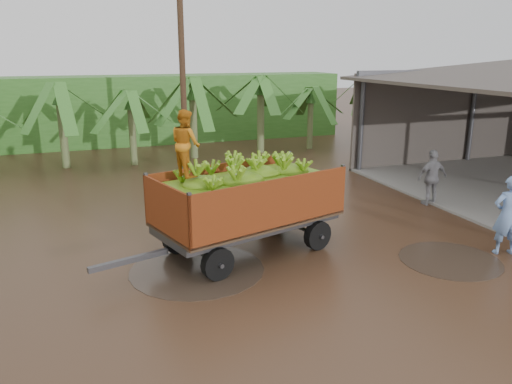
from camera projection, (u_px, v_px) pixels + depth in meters
The scene contains 7 objects.
ground at pixel (302, 230), 14.05m from camera, with size 100.00×100.00×0.00m, color black.
hedge_north at pixel (146, 109), 27.36m from camera, with size 22.00×3.00×3.60m, color #2D661E.
banana_trailer at pixel (247, 199), 12.19m from camera, with size 6.30×3.33×3.61m.
man_blue at pixel (508, 215), 12.16m from camera, with size 0.73×0.48×1.99m, color #698AC0.
man_grey at pixel (432, 178), 16.15m from camera, with size 1.07×0.44×1.82m, color gray.
utility_pole at pixel (182, 62), 19.32m from camera, with size 1.20×0.24×8.78m.
banana_plants at pixel (99, 142), 17.42m from camera, with size 24.09×19.94×4.13m.
Camera 1 is at (-5.75, -11.98, 4.84)m, focal length 35.00 mm.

